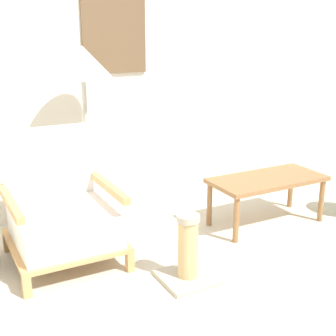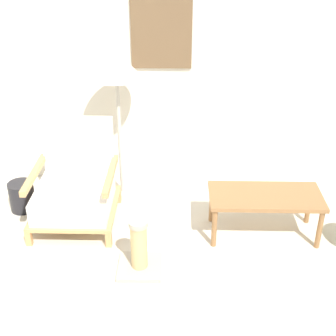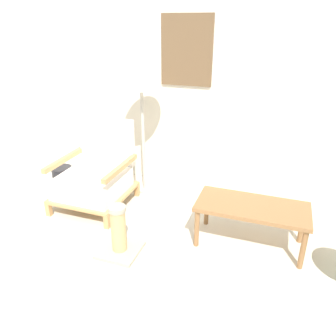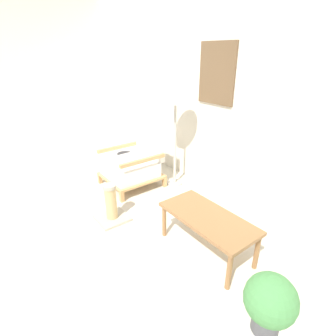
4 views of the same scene
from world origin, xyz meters
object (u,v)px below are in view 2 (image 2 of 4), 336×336
coffee_table (265,200)px  armchair (75,187)px  vase (22,196)px  scratching_post (139,251)px  floor_lamp (116,70)px

coffee_table → armchair: bearing=173.5°
vase → scratching_post: scratching_post is taller
floor_lamp → coffee_table: 1.71m
armchair → scratching_post: 0.93m
coffee_table → scratching_post: 1.16m
coffee_table → vase: coffee_table is taller
vase → coffee_table: bearing=-8.6°
vase → armchair: bearing=-14.7°
floor_lamp → vase: 1.48m
armchair → coffee_table: armchair is taller
vase → scratching_post: 1.43m
armchair → floor_lamp: floor_lamp is taller
coffee_table → scratching_post: bearing=-154.5°
armchair → vase: 0.60m
coffee_table → vase: size_ratio=3.36×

